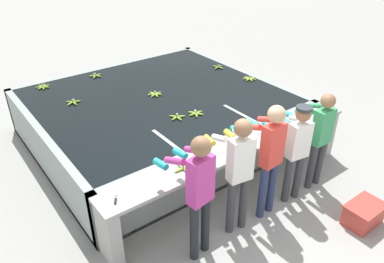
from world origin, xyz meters
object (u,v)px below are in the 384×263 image
Objects in this scene: banana_bunch_ledge_0 at (183,168)px; knife_0 at (254,138)px; banana_bunch_floating_1 at (43,87)px; banana_bunch_floating_2 at (218,67)px; banana_bunch_floating_4 at (177,117)px; crate at (364,214)px; banana_bunch_floating_3 at (249,79)px; knife_1 at (116,197)px; worker_1 at (239,166)px; worker_0 at (198,187)px; banana_bunch_floating_5 at (196,113)px; banana_bunch_floating_6 at (155,94)px; worker_2 at (270,151)px; worker_3 at (296,145)px; worker_4 at (320,133)px; banana_bunch_ledge_1 at (304,116)px; banana_bunch_floating_0 at (73,102)px; banana_bunch_floating_7 at (96,76)px.

banana_bunch_ledge_0 is 0.82× the size of knife_0.
banana_bunch_floating_1 is 3.62m from banana_bunch_floating_2.
crate is at bearing -66.30° from banana_bunch_floating_4.
banana_bunch_floating_1 and banana_bunch_floating_3 have the same top height.
worker_1 is at bearing -20.08° from knife_1.
worker_0 is 0.61m from banana_bunch_ledge_0.
banana_bunch_floating_5 reaches higher than crate.
worker_0 is 3.02m from banana_bunch_floating_6.
worker_2 is 4.65m from banana_bunch_floating_1.
banana_bunch_floating_3 is at bearing 60.07° from worker_3.
banana_bunch_floating_3 and banana_bunch_floating_6 have the same top height.
worker_4 is 5.71× the size of banana_bunch_floating_5.
banana_bunch_floating_1 is 0.51× the size of crate.
worker_0 is at bearing -108.25° from banana_bunch_ledge_0.
banana_bunch_floating_5 is 1.00× the size of banana_bunch_ledge_0.
banana_bunch_floating_6 is at bearing 66.65° from banana_bunch_ledge_0.
banana_bunch_floating_3 is 1.02× the size of banana_bunch_ledge_1.
banana_bunch_floating_1 is 3.81m from knife_1.
banana_bunch_floating_1 is at bearing 116.50° from knife_0.
worker_3 is at bearing -64.93° from banana_bunch_floating_4.
banana_bunch_floating_4 is 0.87× the size of knife_1.
worker_4 reaches higher than banana_bunch_floating_6.
worker_2 is at bearing -88.40° from banana_bunch_floating_6.
banana_bunch_floating_5 reaches higher than knife_1.
banana_bunch_floating_0 is 5.01m from crate.
banana_bunch_floating_0 is 3.27m from knife_0.
banana_bunch_floating_5 is 0.51× the size of crate.
banana_bunch_floating_4 is at bearing 113.70° from crate.
banana_bunch_floating_6 is at bearing 67.66° from worker_0.
banana_bunch_floating_5 is at bearing -76.40° from banana_bunch_floating_7.
worker_3 is 1.33m from crate.
banana_bunch_floating_6 is at bearing -168.70° from banana_bunch_floating_2.
banana_bunch_floating_2 is 2.46m from banana_bunch_floating_4.
banana_bunch_ledge_0 is at bearing 161.17° from worker_3.
worker_3 is at bearing 0.64° from worker_0.
banana_bunch_floating_1 is at bearing 128.54° from banana_bunch_ledge_1.
banana_bunch_ledge_0 is at bearing -179.58° from knife_0.
banana_bunch_ledge_0 is (-1.09, -1.15, 0.00)m from banana_bunch_floating_5.
banana_bunch_floating_7 is (-1.67, 4.28, -0.04)m from worker_4.
worker_2 is at bearing -69.47° from banana_bunch_floating_1.
banana_bunch_floating_1 is 1.00× the size of banana_bunch_floating_2.
worker_4 reaches higher than banana_bunch_ledge_0.
banana_bunch_floating_1 is at bearing 122.13° from worker_4.
banana_bunch_floating_4 is 2.10m from banana_bunch_ledge_1.
worker_0 reaches higher than crate.
worker_1 reaches higher than banana_bunch_floating_1.
worker_2 is 6.23× the size of banana_bunch_floating_2.
banana_bunch_floating_6 is 1.00× the size of banana_bunch_ledge_0.
banana_bunch_ledge_0 is 2.45m from banana_bunch_ledge_1.
crate is at bearing -101.31° from banana_bunch_floating_2.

